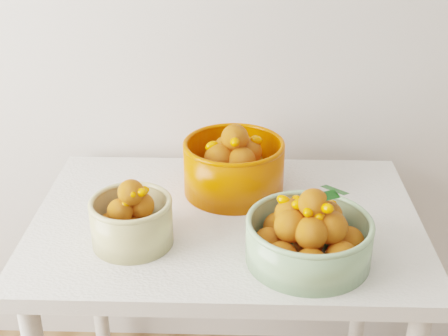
{
  "coord_description": "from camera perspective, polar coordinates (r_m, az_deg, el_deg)",
  "views": [
    {
      "loc": [
        -0.13,
        0.21,
        1.59
      ],
      "look_at": [
        -0.17,
        1.55,
        0.92
      ],
      "focal_mm": 50.0,
      "sensor_mm": 36.0,
      "label": 1
    }
  ],
  "objects": [
    {
      "name": "table",
      "position": [
        1.67,
        0.22,
        -7.33
      ],
      "size": [
        1.0,
        0.7,
        0.75
      ],
      "color": "silver",
      "rests_on": "ground"
    },
    {
      "name": "bowl_cream",
      "position": [
        1.5,
        -8.44,
        -4.67
      ],
      "size": [
        0.24,
        0.24,
        0.17
      ],
      "rotation": [
        0.0,
        0.0,
        -0.22
      ],
      "color": "tan",
      "rests_on": "table"
    },
    {
      "name": "bowl_green",
      "position": [
        1.44,
        7.78,
        -6.19
      ],
      "size": [
        0.3,
        0.3,
        0.19
      ],
      "rotation": [
        0.0,
        0.0,
        -0.03
      ],
      "color": "#82A879",
      "rests_on": "table"
    },
    {
      "name": "bowl_orange",
      "position": [
        1.71,
        0.91,
        0.22
      ],
      "size": [
        0.28,
        0.28,
        0.2
      ],
      "rotation": [
        0.0,
        0.0,
        0.03
      ],
      "color": "#CE4200",
      "rests_on": "table"
    }
  ]
}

